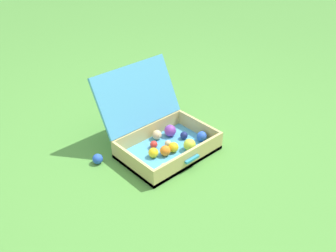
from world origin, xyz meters
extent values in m
plane|color=#4C8C38|center=(0.00, 0.00, 0.00)|extent=(16.00, 16.00, 0.00)
cube|color=#4799C6|center=(0.05, -0.03, 0.01)|extent=(0.60, 0.41, 0.03)
cube|color=tan|center=(-0.24, -0.03, 0.06)|extent=(0.02, 0.41, 0.13)
cube|color=tan|center=(0.34, -0.03, 0.06)|extent=(0.02, 0.41, 0.13)
cube|color=tan|center=(0.05, -0.23, 0.06)|extent=(0.56, 0.02, 0.13)
cube|color=tan|center=(0.05, 0.17, 0.06)|extent=(0.56, 0.02, 0.13)
cube|color=#4799C6|center=(0.05, 0.27, 0.31)|extent=(0.60, 0.21, 0.38)
cube|color=teal|center=(0.05, -0.25, 0.07)|extent=(0.11, 0.02, 0.02)
sphere|color=orange|center=(0.00, -0.06, 0.06)|extent=(0.07, 0.07, 0.07)
sphere|color=#D1B784|center=(0.08, 0.00, 0.05)|extent=(0.04, 0.04, 0.04)
sphere|color=#D1B784|center=(0.08, 0.12, 0.06)|extent=(0.07, 0.07, 0.07)
sphere|color=navy|center=(0.22, -0.01, 0.05)|extent=(0.05, 0.05, 0.05)
sphere|color=#CCDB38|center=(0.15, -0.12, 0.07)|extent=(0.08, 0.08, 0.08)
sphere|color=blue|center=(0.29, -0.11, 0.06)|extent=(0.07, 0.07, 0.07)
sphere|color=red|center=(0.00, 0.05, 0.05)|extent=(0.05, 0.05, 0.05)
sphere|color=yellow|center=(0.28, -0.18, 0.05)|extent=(0.05, 0.05, 0.05)
sphere|color=purple|center=(0.18, 0.09, 0.07)|extent=(0.08, 0.08, 0.08)
sphere|color=yellow|center=(-0.07, -0.02, 0.06)|extent=(0.06, 0.06, 0.06)
sphere|color=#D1B784|center=(-0.11, -0.17, 0.05)|extent=(0.05, 0.05, 0.05)
sphere|color=yellow|center=(0.07, -0.07, 0.06)|extent=(0.07, 0.07, 0.07)
sphere|color=blue|center=(-0.35, 0.19, 0.03)|extent=(0.07, 0.07, 0.07)
camera|label=1|loc=(-1.30, -1.50, 1.47)|focal=40.37mm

